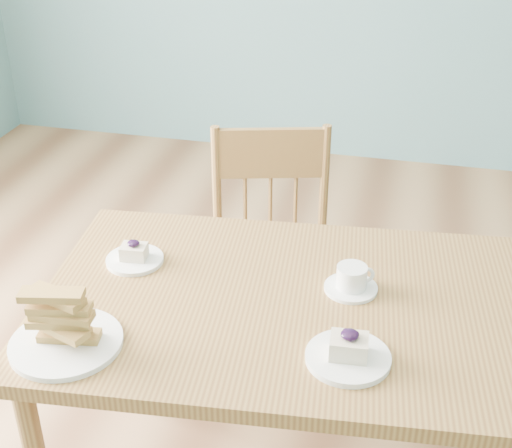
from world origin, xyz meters
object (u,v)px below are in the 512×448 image
(cheesecake_plate_near, at_px, (348,353))
(coffee_cup, at_px, (352,280))
(dining_table, at_px, (316,326))
(dining_chair, at_px, (272,260))
(biscotti_plate, at_px, (64,327))
(cheesecake_plate_far, at_px, (135,256))

(cheesecake_plate_near, bearing_deg, coffee_cup, 95.40)
(dining_table, bearing_deg, cheesecake_plate_near, -68.45)
(dining_chair, height_order, coffee_cup, dining_chair)
(dining_chair, bearing_deg, biscotti_plate, -122.88)
(cheesecake_plate_near, bearing_deg, dining_chair, 113.45)
(dining_chair, distance_m, coffee_cup, 0.65)
(dining_table, distance_m, coffee_cup, 0.14)
(dining_chair, relative_size, biscotti_plate, 3.52)
(cheesecake_plate_near, distance_m, coffee_cup, 0.26)
(cheesecake_plate_far, height_order, coffee_cup, coffee_cup)
(cheesecake_plate_near, height_order, cheesecake_plate_far, cheesecake_plate_near)
(biscotti_plate, bearing_deg, dining_chair, 72.41)
(coffee_cup, xyz_separation_m, biscotti_plate, (-0.57, -0.35, 0.02))
(cheesecake_plate_far, bearing_deg, coffee_cup, 0.46)
(dining_chair, bearing_deg, coffee_cup, -73.79)
(dining_table, bearing_deg, coffee_cup, 39.23)
(dining_table, relative_size, cheesecake_plate_near, 7.65)
(cheesecake_plate_far, relative_size, coffee_cup, 1.14)
(cheesecake_plate_far, bearing_deg, dining_table, -7.89)
(dining_chair, xyz_separation_m, coffee_cup, (0.30, -0.49, 0.29))
(dining_table, height_order, dining_chair, dining_chair)
(cheesecake_plate_near, bearing_deg, dining_table, 117.05)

